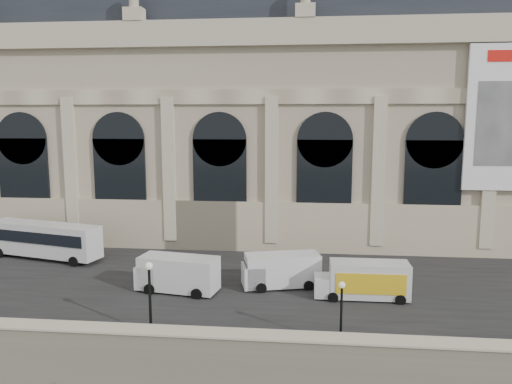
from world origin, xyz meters
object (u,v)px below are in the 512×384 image
lamp_right (341,314)px  lamp_left (150,299)px  bus_left (44,239)px  box_truck (364,280)px  van_c (278,271)px  van_b (174,274)px

lamp_right → lamp_left: bearing=178.9°
bus_left → box_truck: (28.43, -7.38, -0.51)m
bus_left → lamp_left: 21.08m
bus_left → van_c: size_ratio=1.85×
van_c → lamp_right: size_ratio=1.65×
lamp_right → box_truck: bearing=74.6°
van_b → lamp_left: lamp_left is taller
bus_left → van_b: bus_left is taller
bus_left → van_c: (22.07, -5.67, -0.54)m
bus_left → van_b: bearing=-27.1°
bus_left → lamp_left: size_ratio=2.56×
van_c → lamp_right: lamp_right is taller
van_b → box_truck: size_ratio=0.95×
van_c → lamp_left: lamp_left is taller
lamp_left → lamp_right: lamp_left is taller
bus_left → box_truck: bus_left is taller
van_b → bus_left: bearing=152.9°
van_b → lamp_left: bearing=-85.7°
box_truck → lamp_right: 8.04m
bus_left → box_truck: size_ratio=1.72×
van_c → lamp_right: bearing=-65.9°
van_c → box_truck: 6.59m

